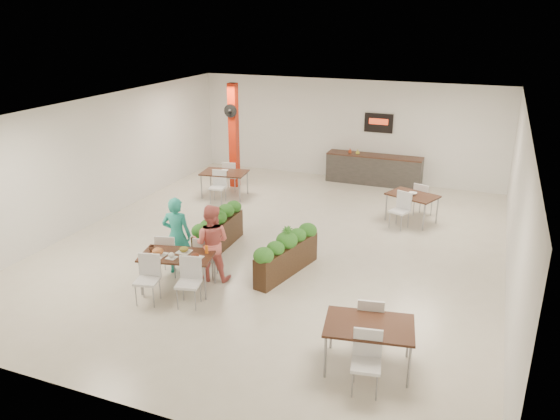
% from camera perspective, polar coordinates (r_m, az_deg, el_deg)
% --- Properties ---
extents(ground, '(12.00, 12.00, 0.00)m').
position_cam_1_polar(ground, '(12.92, -0.12, -3.64)').
color(ground, beige).
rests_on(ground, ground).
extents(room_shell, '(10.10, 12.10, 3.22)m').
position_cam_1_polar(room_shell, '(12.25, -0.12, 4.99)').
color(room_shell, white).
rests_on(room_shell, ground).
extents(red_column, '(0.40, 0.41, 3.20)m').
position_cam_1_polar(red_column, '(16.90, -4.86, 7.84)').
color(red_column, '#B1210B').
rests_on(red_column, ground).
extents(service_counter, '(3.00, 0.64, 2.20)m').
position_cam_1_polar(service_counter, '(17.62, 9.78, 4.27)').
color(service_counter, '#2B2926').
rests_on(service_counter, ground).
extents(main_table, '(1.55, 1.85, 0.92)m').
position_cam_1_polar(main_table, '(10.85, -10.72, -5.14)').
color(main_table, '#321810').
rests_on(main_table, ground).
extents(diner_man, '(0.68, 0.52, 1.66)m').
position_cam_1_polar(diner_man, '(11.47, -10.72, -2.64)').
color(diner_man, teal).
rests_on(diner_man, ground).
extents(diner_woman, '(0.89, 0.77, 1.60)m').
position_cam_1_polar(diner_woman, '(11.10, -7.20, -3.40)').
color(diner_woman, '#F3746C').
rests_on(diner_woman, ground).
extents(planter_left, '(0.44, 2.07, 1.09)m').
position_cam_1_polar(planter_left, '(12.55, -6.44, -1.89)').
color(planter_left, black).
rests_on(planter_left, ground).
extents(planter_right, '(0.77, 1.98, 1.06)m').
position_cam_1_polar(planter_right, '(11.33, 0.72, -4.37)').
color(planter_right, black).
rests_on(planter_right, ground).
extents(side_table_a, '(1.40, 1.66, 0.92)m').
position_cam_1_polar(side_table_a, '(16.19, -5.83, 3.60)').
color(side_table_a, '#321810').
rests_on(side_table_a, ground).
extents(side_table_b, '(1.43, 1.66, 0.92)m').
position_cam_1_polar(side_table_b, '(14.51, 13.66, 1.14)').
color(side_table_b, '#321810').
rests_on(side_table_b, ground).
extents(side_table_c, '(1.47, 1.67, 0.92)m').
position_cam_1_polar(side_table_c, '(8.55, 9.28, -12.38)').
color(side_table_c, '#321810').
rests_on(side_table_c, ground).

